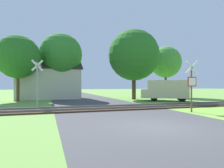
{
  "coord_description": "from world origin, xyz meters",
  "views": [
    {
      "loc": [
        -4.28,
        -7.17,
        1.69
      ],
      "look_at": [
        0.5,
        7.51,
        1.8
      ],
      "focal_mm": 32.0,
      "sensor_mm": 36.0,
      "label": 1
    }
  ],
  "objects": [
    {
      "name": "ground_plane",
      "position": [
        0.0,
        0.0,
        0.0
      ],
      "size": [
        160.0,
        160.0,
        0.0
      ],
      "primitive_type": "plane",
      "color": "#6B9942"
    },
    {
      "name": "mail_truck",
      "position": [
        7.9,
        11.48,
        1.24
      ],
      "size": [
        5.19,
        3.97,
        2.24
      ],
      "rotation": [
        0.0,
        0.0,
        1.07
      ],
      "color": "beige",
      "rests_on": "ground"
    },
    {
      "name": "tree_center",
      "position": [
        -2.65,
        18.45,
        5.53
      ],
      "size": [
        5.27,
        5.27,
        8.19
      ],
      "color": "#513823",
      "rests_on": "ground"
    },
    {
      "name": "crossing_sign_far",
      "position": [
        -5.0,
        8.78,
        2.09
      ],
      "size": [
        0.87,
        0.17,
        3.63
      ],
      "rotation": [
        0.0,
        0.0,
        -0.12
      ],
      "color": "#9E9EA5",
      "rests_on": "ground"
    },
    {
      "name": "tree_far",
      "position": [
        12.14,
        17.98,
        5.08
      ],
      "size": [
        4.54,
        4.54,
        7.36
      ],
      "color": "#513823",
      "rests_on": "ground"
    },
    {
      "name": "tree_left",
      "position": [
        -7.25,
        16.12,
        4.74
      ],
      "size": [
        4.63,
        4.63,
        7.06
      ],
      "color": "#513823",
      "rests_on": "ground"
    },
    {
      "name": "tree_right",
      "position": [
        5.76,
        15.07,
        5.38
      ],
      "size": [
        6.22,
        6.22,
        8.49
      ],
      "color": "#513823",
      "rests_on": "ground"
    },
    {
      "name": "rail_track",
      "position": [
        0.0,
        6.51,
        0.06
      ],
      "size": [
        60.0,
        2.6,
        0.22
      ],
      "color": "#422D1E",
      "rests_on": "ground"
    },
    {
      "name": "stop_sign_near",
      "position": [
        4.43,
        3.27,
        1.84
      ],
      "size": [
        0.87,
        0.18,
        3.26
      ],
      "rotation": [
        0.0,
        0.0,
        3.03
      ],
      "color": "brown",
      "rests_on": "ground"
    },
    {
      "name": "road_asphalt",
      "position": [
        0.0,
        2.0,
        0.0
      ],
      "size": [
        7.76,
        80.0,
        0.01
      ],
      "primitive_type": "cube",
      "color": "#424244",
      "rests_on": "ground"
    },
    {
      "name": "house",
      "position": [
        -4.05,
        19.55,
        2.02
      ],
      "size": [
        7.88,
        5.26,
        5.24
      ],
      "rotation": [
        0.0,
        0.0,
        -0.0
      ],
      "color": "beige",
      "rests_on": "ground"
    }
  ]
}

